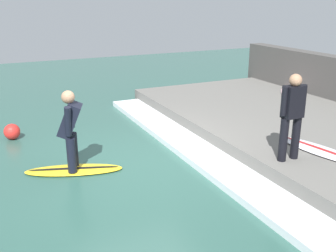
{
  "coord_description": "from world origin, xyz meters",
  "views": [
    {
      "loc": [
        -2.5,
        -6.51,
        3.08
      ],
      "look_at": [
        0.59,
        0.0,
        0.7
      ],
      "focal_mm": 42.0,
      "sensor_mm": 36.0,
      "label": 1
    }
  ],
  "objects": [
    {
      "name": "surfboard_spare",
      "position": [
        5.57,
        2.14,
        0.4
      ],
      "size": [
        1.53,
        1.74,
        0.06
      ],
      "color": "beige",
      "rests_on": "concrete_ledge"
    },
    {
      "name": "ground_plane",
      "position": [
        0.0,
        0.0,
        0.0
      ],
      "size": [
        28.0,
        28.0,
        0.0
      ],
      "primitive_type": "plane",
      "color": "#2D564C"
    },
    {
      "name": "surfer_waiting_near",
      "position": [
        2.11,
        -1.68,
        1.22
      ],
      "size": [
        0.51,
        0.22,
        1.51
      ],
      "color": "black",
      "rests_on": "concrete_ledge"
    },
    {
      "name": "surfboard_waiting_near",
      "position": [
        2.89,
        -1.69,
        0.4
      ],
      "size": [
        0.79,
        1.84,
        0.07
      ],
      "color": "silver",
      "rests_on": "concrete_ledge"
    },
    {
      "name": "surfboard_riding",
      "position": [
        -1.23,
        0.24,
        0.03
      ],
      "size": [
        1.85,
        1.07,
        0.07
      ],
      "color": "yellow",
      "rests_on": "ground_plane"
    },
    {
      "name": "surfer_riding",
      "position": [
        -1.23,
        0.24,
        0.88
      ],
      "size": [
        0.56,
        0.64,
        1.47
      ],
      "color": "black",
      "rests_on": "surfboard_riding"
    },
    {
      "name": "wave_foam_crest",
      "position": [
        1.23,
        0.0,
        0.07
      ],
      "size": [
        0.78,
        8.68,
        0.13
      ],
      "primitive_type": "cube",
      "color": "silver",
      "rests_on": "ground_plane"
    },
    {
      "name": "marker_buoy",
      "position": [
        -2.1,
        2.57,
        0.18
      ],
      "size": [
        0.36,
        0.36,
        0.36
      ],
      "primitive_type": "sphere",
      "color": "red",
      "rests_on": "ground_plane"
    },
    {
      "name": "concrete_ledge",
      "position": [
        3.82,
        0.0,
        0.19
      ],
      "size": [
        4.4,
        9.14,
        0.37
      ],
      "primitive_type": "cube",
      "color": "#66635E",
      "rests_on": "ground_plane"
    }
  ]
}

